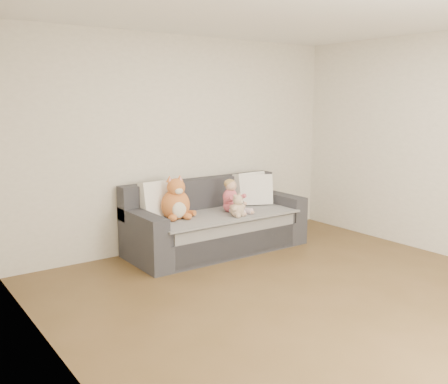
% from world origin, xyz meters
% --- Properties ---
extents(room_shell, '(5.00, 5.00, 5.00)m').
position_xyz_m(room_shell, '(0.00, 0.42, 1.30)').
color(room_shell, brown).
rests_on(room_shell, ground).
extents(sofa, '(2.20, 0.94, 0.85)m').
position_xyz_m(sofa, '(0.16, 2.06, 0.31)').
color(sofa, '#2C2C31').
rests_on(sofa, ground).
extents(cushion_left, '(0.48, 0.24, 0.44)m').
position_xyz_m(cushion_left, '(-0.51, 2.23, 0.68)').
color(cushion_left, white).
rests_on(cushion_left, sofa).
extents(cushion_right_back, '(0.46, 0.22, 0.43)m').
position_xyz_m(cushion_right_back, '(0.84, 2.22, 0.68)').
color(cushion_right_back, white).
rests_on(cushion_right_back, sofa).
extents(cushion_right_front, '(0.47, 0.36, 0.41)m').
position_xyz_m(cushion_right_front, '(0.85, 2.12, 0.67)').
color(cushion_right_front, white).
rests_on(cushion_right_front, sofa).
extents(toddler, '(0.29, 0.42, 0.41)m').
position_xyz_m(toddler, '(0.33, 1.93, 0.64)').
color(toddler, '#CB5E47').
rests_on(toddler, sofa).
extents(plush_cat, '(0.41, 0.36, 0.53)m').
position_xyz_m(plush_cat, '(-0.39, 2.04, 0.67)').
color(plush_cat, '#BE532A').
rests_on(plush_cat, sofa).
extents(teddy_bear, '(0.22, 0.17, 0.28)m').
position_xyz_m(teddy_bear, '(0.24, 1.70, 0.58)').
color(teddy_bear, tan).
rests_on(teddy_bear, sofa).
extents(plush_cow, '(0.14, 0.21, 0.17)m').
position_xyz_m(plush_cow, '(0.34, 1.82, 0.54)').
color(plush_cow, white).
rests_on(plush_cow, sofa).
extents(sippy_cup, '(0.11, 0.07, 0.12)m').
position_xyz_m(sippy_cup, '(0.33, 1.90, 0.54)').
color(sippy_cup, '#583BA3').
rests_on(sippy_cup, sofa).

